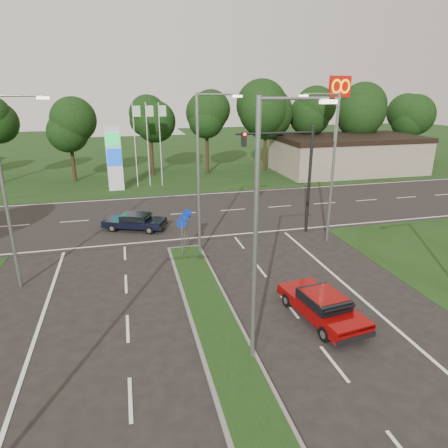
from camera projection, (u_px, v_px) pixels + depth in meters
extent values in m
cube|color=black|center=(145.00, 154.00, 59.15)|extent=(160.00, 50.00, 0.02)
cube|color=black|center=(170.00, 215.00, 30.67)|extent=(160.00, 12.00, 0.02)
cube|color=slate|center=(247.00, 401.00, 12.27)|extent=(2.00, 26.00, 0.12)
cube|color=gray|center=(347.00, 154.00, 46.11)|extent=(16.00, 9.00, 4.00)
cylinder|color=gray|center=(255.00, 241.00, 12.87)|extent=(0.16, 0.16, 9.00)
cylinder|color=gray|center=(295.00, 98.00, 11.71)|extent=(2.20, 0.10, 0.10)
cube|color=#FFF2CC|center=(328.00, 102.00, 11.99)|extent=(0.50, 0.22, 0.12)
cylinder|color=gray|center=(198.00, 178.00, 22.06)|extent=(0.16, 0.16, 9.00)
cylinder|color=gray|center=(217.00, 94.00, 20.90)|extent=(2.20, 0.10, 0.10)
cube|color=#FFF2CC|center=(237.00, 96.00, 21.18)|extent=(0.50, 0.22, 0.12)
cylinder|color=gray|center=(5.00, 197.00, 18.08)|extent=(0.16, 0.16, 9.00)
cylinder|color=gray|center=(15.00, 96.00, 16.92)|extent=(2.20, 0.10, 0.10)
cube|color=#FFF2CC|center=(43.00, 98.00, 17.21)|extent=(0.50, 0.22, 0.12)
cylinder|color=gray|center=(333.00, 171.00, 23.94)|extent=(0.16, 0.16, 9.00)
cylinder|color=gray|center=(322.00, 94.00, 22.28)|extent=(2.20, 0.10, 0.10)
cube|color=#FFF2CC|center=(303.00, 96.00, 22.06)|extent=(0.50, 0.22, 0.12)
cylinder|color=black|center=(309.00, 181.00, 25.99)|extent=(0.20, 0.20, 7.00)
cylinder|color=black|center=(275.00, 133.00, 24.42)|extent=(5.00, 0.14, 0.14)
cube|color=black|center=(244.00, 139.00, 24.05)|extent=(0.28, 0.28, 0.90)
sphere|color=#FF190C|center=(245.00, 134.00, 23.79)|extent=(0.20, 0.20, 0.20)
cylinder|color=gray|center=(182.00, 240.00, 22.44)|extent=(0.06, 0.06, 2.20)
cylinder|color=#0C26A5|center=(181.00, 223.00, 22.12)|extent=(0.56, 0.04, 0.56)
cylinder|color=gray|center=(185.00, 234.00, 23.42)|extent=(0.06, 0.06, 2.20)
cylinder|color=#0C26A5|center=(184.00, 218.00, 23.10)|extent=(0.56, 0.04, 0.56)
cylinder|color=gray|center=(188.00, 229.00, 24.14)|extent=(0.06, 0.06, 2.20)
cylinder|color=#0C26A5|center=(187.00, 214.00, 23.81)|extent=(0.56, 0.04, 0.56)
cube|color=silver|center=(114.00, 159.00, 37.05)|extent=(1.40, 0.30, 6.00)
cube|color=#0CA53F|center=(113.00, 140.00, 36.31)|extent=(1.30, 0.08, 1.20)
cube|color=#0C3FBF|center=(114.00, 157.00, 36.82)|extent=(1.30, 0.08, 1.60)
cylinder|color=silver|center=(135.00, 146.00, 38.11)|extent=(0.08, 0.08, 8.00)
cube|color=#B2D8B2|center=(137.00, 111.00, 37.16)|extent=(0.70, 0.02, 1.00)
cylinder|color=silver|center=(148.00, 146.00, 38.39)|extent=(0.08, 0.08, 8.00)
cube|color=#B2D8B2|center=(150.00, 111.00, 37.44)|extent=(0.70, 0.02, 1.00)
cylinder|color=silver|center=(160.00, 145.00, 38.66)|extent=(0.08, 0.08, 8.00)
cube|color=#B2D8B2|center=(162.00, 111.00, 37.72)|extent=(0.70, 0.02, 1.00)
cylinder|color=silver|center=(336.00, 132.00, 40.55)|extent=(0.30, 0.30, 10.00)
cube|color=#BF0C07|center=(340.00, 86.00, 39.14)|extent=(2.20, 0.35, 2.00)
torus|color=#FFC600|center=(337.00, 86.00, 38.83)|extent=(1.06, 0.16, 1.06)
torus|color=#FFC600|center=(345.00, 86.00, 39.04)|extent=(1.06, 0.16, 1.06)
cylinder|color=black|center=(152.00, 155.00, 44.66)|extent=(0.36, 0.36, 4.40)
sphere|color=black|center=(150.00, 115.00, 43.28)|extent=(6.00, 6.00, 6.00)
sphere|color=black|center=(153.00, 105.00, 42.84)|extent=(4.80, 4.80, 4.80)
cube|color=#800707|center=(322.00, 307.00, 16.62)|extent=(2.36, 4.55, 0.44)
cube|color=black|center=(324.00, 299.00, 16.40)|extent=(1.76, 2.10, 0.41)
cube|color=#800707|center=(324.00, 295.00, 16.34)|extent=(1.62, 1.74, 0.04)
cylinder|color=black|center=(287.00, 300.00, 17.63)|extent=(0.28, 0.63, 0.61)
cylinder|color=black|center=(318.00, 294.00, 18.20)|extent=(0.28, 0.63, 0.61)
cylinder|color=black|center=(325.00, 334.00, 15.19)|extent=(0.28, 0.63, 0.61)
cylinder|color=black|center=(359.00, 325.00, 15.76)|extent=(0.28, 0.63, 0.61)
cube|color=black|center=(135.00, 223.00, 27.25)|extent=(4.41, 3.16, 0.42)
cube|color=black|center=(135.00, 217.00, 27.11)|extent=(2.21, 2.02, 0.39)
cube|color=black|center=(135.00, 214.00, 27.05)|extent=(1.88, 1.81, 0.04)
cylinder|color=black|center=(112.00, 228.00, 26.82)|extent=(0.60, 0.40, 0.58)
cylinder|color=black|center=(121.00, 221.00, 28.23)|extent=(0.60, 0.40, 0.58)
cylinder|color=black|center=(149.00, 230.00, 26.42)|extent=(0.60, 0.40, 0.58)
cylinder|color=black|center=(157.00, 223.00, 27.83)|extent=(0.60, 0.40, 0.58)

